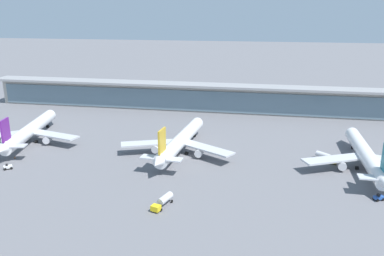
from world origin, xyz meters
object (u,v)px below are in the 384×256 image
at_px(airliner_right_stand, 366,155).
at_px(service_truck_near_nose_blue, 379,197).
at_px(airliner_centre_stand, 180,141).
at_px(service_truck_on_taxiway_grey, 5,139).
at_px(service_truck_mid_apron_yellow, 326,157).
at_px(safety_cone_bravo, 15,157).
at_px(airliner_left_stand, 30,131).
at_px(service_truck_by_tail_white, 8,167).
at_px(service_truck_under_wing_yellow, 163,201).

bearing_deg(airliner_right_stand, service_truck_near_nose_blue, -93.28).
distance_m(airliner_centre_stand, service_truck_on_taxiway_grey, 76.96).
xyz_separation_m(service_truck_mid_apron_yellow, safety_cone_bravo, (-114.09, -19.37, -1.39)).
height_order(airliner_left_stand, service_truck_on_taxiway_grey, airliner_left_stand).
distance_m(airliner_left_stand, service_truck_by_tail_white, 30.54).
height_order(airliner_left_stand, airliner_right_stand, same).
xyz_separation_m(airliner_centre_stand, service_truck_near_nose_blue, (65.46, -28.22, -4.03)).
xyz_separation_m(airliner_centre_stand, airliner_right_stand, (66.87, -3.50, 0.00)).
distance_m(service_truck_near_nose_blue, service_truck_by_tail_white, 120.95).
relative_size(airliner_centre_stand, service_truck_by_tail_white, 17.75).
distance_m(airliner_right_stand, service_truck_on_taxiway_grey, 143.83).
relative_size(airliner_left_stand, service_truck_mid_apron_yellow, 7.35).
height_order(service_truck_on_taxiway_grey, safety_cone_bravo, service_truck_on_taxiway_grey).
xyz_separation_m(airliner_centre_stand, safety_cone_bravo, (-59.73, -17.78, -4.58)).
bearing_deg(service_truck_on_taxiway_grey, service_truck_near_nose_blue, -11.32).
bearing_deg(airliner_right_stand, safety_cone_bravo, -173.57).
distance_m(airliner_right_stand, safety_cone_bravo, 127.49).
bearing_deg(airliner_right_stand, airliner_left_stand, 178.06).
bearing_deg(service_truck_under_wing_yellow, service_truck_near_nose_blue, 14.29).
bearing_deg(safety_cone_bravo, airliner_right_stand, 6.43).
height_order(airliner_right_stand, service_truck_near_nose_blue, airliner_right_stand).
height_order(service_truck_by_tail_white, service_truck_on_taxiway_grey, service_truck_on_taxiway_grey).
xyz_separation_m(airliner_left_stand, airliner_right_stand, (131.89, -4.47, 0.00)).
bearing_deg(airliner_right_stand, service_truck_on_taxiway_grey, 178.49).
bearing_deg(service_truck_under_wing_yellow, airliner_left_stand, 147.36).
distance_m(service_truck_mid_apron_yellow, safety_cone_bravo, 115.73).
xyz_separation_m(airliner_right_stand, service_truck_near_nose_blue, (-1.42, -24.72, -4.03)).
height_order(service_truck_near_nose_blue, service_truck_mid_apron_yellow, service_truck_mid_apron_yellow).
bearing_deg(service_truck_near_nose_blue, service_truck_by_tail_white, 179.78).
bearing_deg(airliner_centre_stand, service_truck_by_tail_white, -153.41).
bearing_deg(service_truck_by_tail_white, service_truck_mid_apron_yellow, 14.96).
relative_size(service_truck_mid_apron_yellow, service_truck_by_tail_white, 2.40).
distance_m(airliner_centre_stand, safety_cone_bravo, 62.49).
relative_size(service_truck_under_wing_yellow, service_truck_on_taxiway_grey, 1.30).
bearing_deg(service_truck_mid_apron_yellow, airliner_right_stand, -22.12).
relative_size(airliner_centre_stand, service_truck_on_taxiway_grey, 8.58).
bearing_deg(service_truck_mid_apron_yellow, service_truck_under_wing_yellow, -137.63).
xyz_separation_m(airliner_right_stand, service_truck_under_wing_yellow, (-62.17, -40.19, -3.20)).
bearing_deg(airliner_left_stand, service_truck_near_nose_blue, -12.61).
bearing_deg(airliner_left_stand, service_truck_by_tail_white, -71.66).
distance_m(airliner_centre_stand, service_truck_by_tail_white, 62.18).
bearing_deg(service_truck_mid_apron_yellow, airliner_centre_stand, -178.33).
xyz_separation_m(airliner_right_stand, service_truck_on_taxiway_grey, (-143.72, 3.78, -4.09)).
bearing_deg(service_truck_by_tail_white, service_truck_under_wing_yellow, -14.82).
bearing_deg(service_truck_under_wing_yellow, airliner_centre_stand, 96.15).
xyz_separation_m(service_truck_by_tail_white, safety_cone_bravo, (-4.25, 9.99, -0.56)).
bearing_deg(airliner_left_stand, service_truck_mid_apron_yellow, 0.30).
bearing_deg(safety_cone_bravo, airliner_centre_stand, 16.58).
relative_size(service_truck_by_tail_white, safety_cone_bravo, 4.71).
xyz_separation_m(airliner_right_stand, safety_cone_bravo, (-126.61, -14.28, -4.58)).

